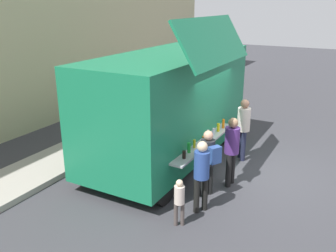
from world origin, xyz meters
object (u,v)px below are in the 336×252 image
Objects in this scene: customer_front_ordering at (232,146)px; customer_extra_browsing at (243,124)px; customer_rear_waiting at (202,170)px; child_near_queue at (179,198)px; food_truck_main at (170,104)px; customer_mid_with_backpack at (209,157)px; trash_bin at (169,100)px.

customer_extra_browsing is (1.66, 0.24, 0.02)m from customer_front_ordering.
customer_extra_browsing reaches higher than customer_rear_waiting.
customer_extra_browsing is 1.73× the size of child_near_queue.
customer_front_ordering is at bearing 64.85° from customer_extra_browsing.
customer_mid_with_backpack is (-1.46, -1.79, -0.66)m from food_truck_main.
child_near_queue is at bearing -150.00° from trash_bin.
customer_mid_with_backpack is at bearing -45.91° from customer_rear_waiting.
child_near_queue is at bearing 110.86° from customer_rear_waiting.
customer_front_ordering reaches higher than trash_bin.
customer_mid_with_backpack is at bearing 74.20° from customer_front_ordering.
customer_mid_with_backpack is 0.69m from customer_rear_waiting.
customer_rear_waiting reaches higher than child_near_queue.
customer_mid_with_backpack is at bearing 55.77° from customer_extra_browsing.
customer_front_ordering is at bearing -138.17° from trash_bin.
customer_mid_with_backpack is at bearing -33.33° from child_near_queue.
food_truck_main is at bearing -151.16° from trash_bin.
customer_extra_browsing is at bearing -33.06° from child_near_queue.
customer_front_ordering is at bearing -80.05° from customer_mid_with_backpack.
trash_bin is 5.30m from customer_extra_browsing.
food_truck_main is 2.40m from customer_mid_with_backpack.
food_truck_main is 4.95m from trash_bin.
customer_front_ordering is at bearing -62.36° from customer_rear_waiting.
customer_mid_with_backpack is at bearing -144.09° from trash_bin.
customer_rear_waiting is at bearing 58.30° from customer_extra_browsing.
child_near_queue is at bearing 118.30° from customer_mid_with_backpack.
food_truck_main is 3.37× the size of customer_front_ordering.
customer_extra_browsing is (-3.24, -4.15, 0.59)m from trash_bin.
food_truck_main is 2.26m from customer_front_ordering.
food_truck_main reaches higher than trash_bin.
child_near_queue is (-7.06, -4.08, 0.15)m from trash_bin.
child_near_queue is (-3.82, 0.07, -0.45)m from customer_extra_browsing.
customer_extra_browsing is at bearing -77.94° from customer_front_ordering.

